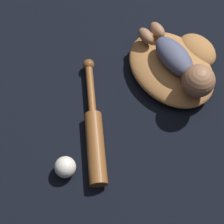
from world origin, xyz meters
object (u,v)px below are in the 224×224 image
at_px(baby_figure, 183,65).
at_px(baseball, 65,167).
at_px(baseball_glove, 175,65).
at_px(baseball_bat, 94,133).

xyz_separation_m(baby_figure, baseball, (0.07, -0.51, -0.09)).
distance_m(baseball_glove, baseball_bat, 0.40).
distance_m(baseball_glove, baseball, 0.55).
bearing_deg(baby_figure, baseball_glove, 156.74).
bearing_deg(baby_figure, baseball_bat, -87.48).
relative_size(baseball_glove, baseball, 5.29).
relative_size(baby_figure, baseball_bat, 0.81).
bearing_deg(baseball, baseball_glove, 102.71).
distance_m(baseball_bat, baseball, 0.15).
relative_size(baby_figure, baseball, 5.05).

